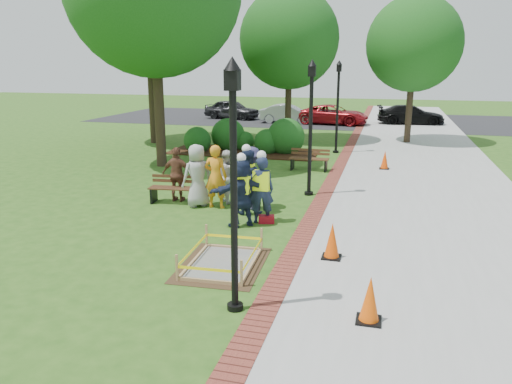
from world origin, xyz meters
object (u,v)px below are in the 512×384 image
(wet_concrete_pad, at_px, (222,255))
(hivis_worker_c, at_px, (247,180))
(cone_front, at_px, (370,300))
(hivis_worker_b, at_px, (261,188))
(lamp_near, at_px, (234,170))
(bench_near, at_px, (175,195))
(hivis_worker_a, at_px, (241,190))

(wet_concrete_pad, bearing_deg, hivis_worker_c, 98.14)
(cone_front, bearing_deg, hivis_worker_b, 122.98)
(lamp_near, bearing_deg, cone_front, 3.58)
(bench_near, relative_size, cone_front, 1.93)
(wet_concrete_pad, relative_size, hivis_worker_c, 1.20)
(wet_concrete_pad, bearing_deg, hivis_worker_a, 97.71)
(cone_front, xyz_separation_m, hivis_worker_c, (-3.64, 5.34, 0.59))
(wet_concrete_pad, height_order, cone_front, cone_front)
(bench_near, xyz_separation_m, hivis_worker_b, (3.02, -1.16, 0.70))
(hivis_worker_a, bearing_deg, bench_near, 148.90)
(hivis_worker_c, bearing_deg, hivis_worker_a, -80.81)
(lamp_near, bearing_deg, wet_concrete_pad, 115.13)
(bench_near, height_order, cone_front, bench_near)
(lamp_near, bearing_deg, hivis_worker_c, 104.01)
(wet_concrete_pad, bearing_deg, cone_front, -27.99)
(lamp_near, xyz_separation_m, hivis_worker_b, (-0.77, 4.82, -1.52))
(wet_concrete_pad, xyz_separation_m, hivis_worker_a, (-0.35, 2.62, 0.73))
(wet_concrete_pad, bearing_deg, bench_near, 125.15)
(lamp_near, bearing_deg, bench_near, 122.36)
(bench_near, relative_size, hivis_worker_b, 0.81)
(lamp_near, distance_m, hivis_worker_a, 4.82)
(wet_concrete_pad, distance_m, bench_near, 5.12)
(bench_near, bearing_deg, wet_concrete_pad, -54.85)
(bench_near, height_order, hivis_worker_c, hivis_worker_c)
(lamp_near, relative_size, hivis_worker_c, 2.14)
(bench_near, distance_m, cone_front, 8.41)
(lamp_near, bearing_deg, hivis_worker_a, 105.16)
(hivis_worker_b, relative_size, hivis_worker_c, 0.98)
(lamp_near, relative_size, hivis_worker_b, 2.18)
(wet_concrete_pad, xyz_separation_m, cone_front, (3.11, -1.65, 0.16))
(bench_near, height_order, lamp_near, lamp_near)
(bench_near, distance_m, lamp_near, 7.42)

